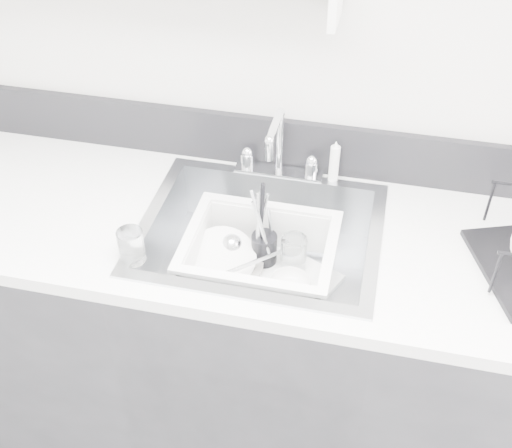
# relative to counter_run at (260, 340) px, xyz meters

# --- Properties ---
(room_shell) EXTENTS (3.50, 3.00, 2.60)m
(room_shell) POSITION_rel_counter_run_xyz_m (0.00, -0.80, 1.22)
(room_shell) COLOR silver
(room_shell) RESTS_ON ground
(counter_run) EXTENTS (3.20, 0.62, 0.92)m
(counter_run) POSITION_rel_counter_run_xyz_m (0.00, 0.00, 0.00)
(counter_run) COLOR #262629
(counter_run) RESTS_ON ground
(backsplash) EXTENTS (3.20, 0.02, 0.16)m
(backsplash) POSITION_rel_counter_run_xyz_m (0.00, 0.30, 0.54)
(backsplash) COLOR black
(backsplash) RESTS_ON counter_run
(sink) EXTENTS (0.64, 0.52, 0.20)m
(sink) POSITION_rel_counter_run_xyz_m (0.00, 0.00, 0.37)
(sink) COLOR silver
(sink) RESTS_ON counter_run
(faucet) EXTENTS (0.26, 0.18, 0.23)m
(faucet) POSITION_rel_counter_run_xyz_m (0.00, 0.25, 0.52)
(faucet) COLOR silver
(faucet) RESTS_ON counter_run
(side_sprayer) EXTENTS (0.03, 0.03, 0.14)m
(side_sprayer) POSITION_rel_counter_run_xyz_m (0.16, 0.25, 0.53)
(side_sprayer) COLOR white
(side_sprayer) RESTS_ON counter_run
(wash_tub) EXTENTS (0.50, 0.47, 0.16)m
(wash_tub) POSITION_rel_counter_run_xyz_m (0.01, -0.03, 0.37)
(wash_tub) COLOR white
(wash_tub) RESTS_ON sink
(plate_stack) EXTENTS (0.23, 0.22, 0.09)m
(plate_stack) POSITION_rel_counter_run_xyz_m (-0.09, -0.02, 0.33)
(plate_stack) COLOR white
(plate_stack) RESTS_ON wash_tub
(utensil_cup) EXTENTS (0.07, 0.07, 0.25)m
(utensil_cup) POSITION_rel_counter_run_xyz_m (0.00, 0.04, 0.36)
(utensil_cup) COLOR black
(utensil_cup) RESTS_ON wash_tub
(ladle) EXTENTS (0.25, 0.22, 0.07)m
(ladle) POSITION_rel_counter_run_xyz_m (-0.04, -0.01, 0.34)
(ladle) COLOR silver
(ladle) RESTS_ON wash_tub
(tumbler_in_tub) EXTENTS (0.07, 0.07, 0.10)m
(tumbler_in_tub) POSITION_rel_counter_run_xyz_m (0.09, 0.03, 0.36)
(tumbler_in_tub) COLOR white
(tumbler_in_tub) RESTS_ON wash_tub
(tumbler_counter) EXTENTS (0.09, 0.09, 0.09)m
(tumbler_counter) POSITION_rel_counter_run_xyz_m (-0.29, -0.18, 0.51)
(tumbler_counter) COLOR white
(tumbler_counter) RESTS_ON counter_run
(bowl_small) EXTENTS (0.14, 0.14, 0.04)m
(bowl_small) POSITION_rel_counter_run_xyz_m (0.10, -0.06, 0.32)
(bowl_small) COLOR white
(bowl_small) RESTS_ON wash_tub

